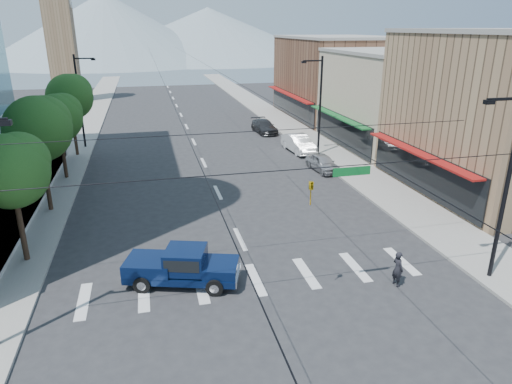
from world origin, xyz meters
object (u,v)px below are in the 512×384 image
Objects in this scene: pickup_truck at (182,266)px; parked_car_mid at (299,143)px; pedestrian at (398,269)px; parked_car_far at (264,126)px; parked_car_near at (323,163)px.

parked_car_mid is at bearing 76.51° from pickup_truck.
parked_car_far is (2.18, 33.04, -0.14)m from pedestrian.
pedestrian is 33.11m from parked_car_far.
parked_car_mid is 1.01× the size of parked_car_far.
parked_car_near is at bearing -20.31° from pedestrian.
pedestrian is 0.42× the size of parked_car_near.
parked_car_near is 0.82× the size of parked_car_far.
pickup_truck is 20.04m from parked_car_near.
parked_car_near is at bearing 67.14° from pickup_truck.
parked_car_near is (3.27, 17.75, -0.17)m from pedestrian.
parked_car_far is at bearing 86.28° from pickup_truck.
pickup_truck reaches higher than parked_car_near.
parked_car_near is 6.32m from parked_car_mid.
pickup_truck is 1.12× the size of parked_car_mid.
parked_car_near is 15.33m from parked_car_far.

